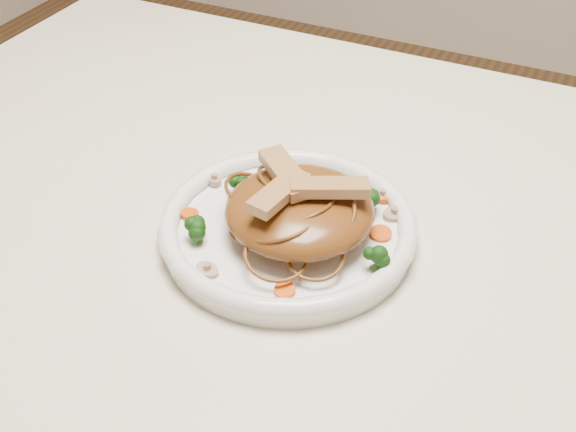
% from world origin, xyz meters
% --- Properties ---
extents(table, '(1.20, 0.80, 0.75)m').
position_xyz_m(table, '(0.00, 0.00, 0.65)').
color(table, beige).
rests_on(table, ground).
extents(plate, '(0.33, 0.33, 0.02)m').
position_xyz_m(plate, '(-0.01, -0.06, 0.76)').
color(plate, white).
rests_on(plate, table).
extents(noodle_mound, '(0.18, 0.18, 0.05)m').
position_xyz_m(noodle_mound, '(-0.00, -0.06, 0.79)').
color(noodle_mound, brown).
rests_on(noodle_mound, plate).
extents(chicken_a, '(0.08, 0.06, 0.01)m').
position_xyz_m(chicken_a, '(0.03, -0.06, 0.83)').
color(chicken_a, tan).
rests_on(chicken_a, noodle_mound).
extents(chicken_b, '(0.08, 0.07, 0.01)m').
position_xyz_m(chicken_b, '(-0.02, -0.05, 0.83)').
color(chicken_b, tan).
rests_on(chicken_b, noodle_mound).
extents(chicken_c, '(0.03, 0.08, 0.01)m').
position_xyz_m(chicken_c, '(-0.01, -0.08, 0.83)').
color(chicken_c, tan).
rests_on(chicken_c, noodle_mound).
extents(broccoli_0, '(0.03, 0.03, 0.03)m').
position_xyz_m(broccoli_0, '(0.05, 0.00, 0.78)').
color(broccoli_0, '#12410D').
rests_on(broccoli_0, plate).
extents(broccoli_1, '(0.04, 0.04, 0.03)m').
position_xyz_m(broccoli_1, '(-0.08, -0.03, 0.78)').
color(broccoli_1, '#12410D').
rests_on(broccoli_1, plate).
extents(broccoli_2, '(0.03, 0.03, 0.03)m').
position_xyz_m(broccoli_2, '(-0.09, -0.12, 0.78)').
color(broccoli_2, '#12410D').
rests_on(broccoli_2, plate).
extents(broccoli_3, '(0.03, 0.03, 0.03)m').
position_xyz_m(broccoli_3, '(0.09, -0.08, 0.78)').
color(broccoli_3, '#12410D').
rests_on(broccoli_3, plate).
extents(carrot_0, '(0.03, 0.03, 0.00)m').
position_xyz_m(carrot_0, '(0.06, 0.03, 0.77)').
color(carrot_0, '#D65307').
rests_on(carrot_0, plate).
extents(carrot_1, '(0.02, 0.02, 0.00)m').
position_xyz_m(carrot_1, '(-0.11, -0.09, 0.77)').
color(carrot_1, '#D65307').
rests_on(carrot_1, plate).
extents(carrot_2, '(0.03, 0.03, 0.00)m').
position_xyz_m(carrot_2, '(0.07, -0.03, 0.77)').
color(carrot_2, '#D65307').
rests_on(carrot_2, plate).
extents(carrot_3, '(0.02, 0.02, 0.00)m').
position_xyz_m(carrot_3, '(-0.05, 0.02, 0.77)').
color(carrot_3, '#D65307').
rests_on(carrot_3, plate).
extents(carrot_4, '(0.02, 0.02, 0.00)m').
position_xyz_m(carrot_4, '(0.02, -0.15, 0.77)').
color(carrot_4, '#D65307').
rests_on(carrot_4, plate).
extents(mushroom_0, '(0.02, 0.02, 0.01)m').
position_xyz_m(mushroom_0, '(-0.05, -0.15, 0.77)').
color(mushroom_0, tan).
rests_on(mushroom_0, plate).
extents(mushroom_1, '(0.04, 0.04, 0.01)m').
position_xyz_m(mushroom_1, '(0.08, 0.00, 0.77)').
color(mushroom_1, tan).
rests_on(mushroom_1, plate).
extents(mushroom_2, '(0.03, 0.03, 0.01)m').
position_xyz_m(mushroom_2, '(-0.12, -0.02, 0.77)').
color(mushroom_2, tan).
rests_on(mushroom_2, plate).
extents(mushroom_3, '(0.03, 0.03, 0.01)m').
position_xyz_m(mushroom_3, '(0.06, 0.03, 0.77)').
color(mushroom_3, tan).
rests_on(mushroom_3, plate).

